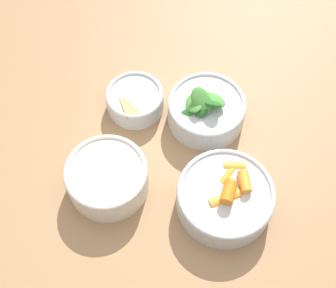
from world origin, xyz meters
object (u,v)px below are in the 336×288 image
object	(u,v)px
bowl_beans_hotdog	(108,178)
bowl_cookies	(135,99)
bowl_greens	(206,110)
bowl_carrots	(225,197)

from	to	relation	value
bowl_beans_hotdog	bowl_cookies	distance (m)	0.19
bowl_cookies	bowl_beans_hotdog	bearing A→B (deg)	71.96
bowl_greens	bowl_beans_hotdog	xyz separation A→B (m)	(0.20, 0.14, -0.00)
bowl_carrots	bowl_cookies	world-z (taller)	bowl_carrots
bowl_cookies	bowl_carrots	bearing A→B (deg)	123.38
bowl_greens	bowl_beans_hotdog	distance (m)	0.24
bowl_greens	bowl_carrots	bearing A→B (deg)	93.52
bowl_carrots	bowl_cookies	size ratio (longest dim) A/B	1.49
bowl_beans_hotdog	bowl_greens	bearing A→B (deg)	-145.64
bowl_greens	bowl_cookies	size ratio (longest dim) A/B	1.32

